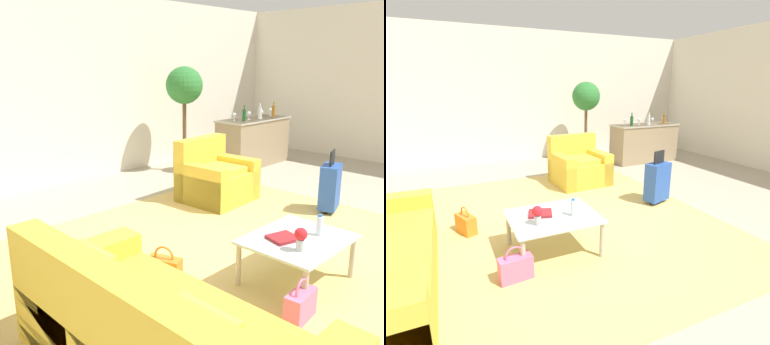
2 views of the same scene
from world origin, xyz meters
TOP-DOWN VIEW (x-y plane):
  - ground_plane at (0.00, 0.00)m, footprint 12.00×12.00m
  - wall_back at (0.00, 4.06)m, footprint 10.24×0.12m
  - area_rug at (-0.60, 0.20)m, footprint 5.20×4.40m
  - armchair at (0.90, 1.67)m, footprint 1.02×0.91m
  - coffee_table at (-0.40, -0.50)m, footprint 0.96×0.77m
  - water_bottle at (-0.20, -0.60)m, footprint 0.06×0.06m
  - coffee_table_book at (-0.52, -0.42)m, footprint 0.31×0.28m
  - flower_vase at (-0.62, -0.65)m, footprint 0.11×0.11m
  - bar_console at (3.10, 2.60)m, footprint 1.62×0.66m
  - wine_glass_leftmost at (2.55, 2.64)m, footprint 0.08×0.08m
  - wine_glass_left_of_centre at (2.92, 2.58)m, footprint 0.08×0.08m
  - wine_glass_right_of_centre at (3.28, 2.55)m, footprint 0.08×0.08m
  - wine_glass_rightmost at (3.65, 2.60)m, footprint 0.08×0.08m
  - wine_bottle_green at (2.63, 2.48)m, footprint 0.07×0.07m
  - wine_bottle_clear at (3.12, 2.48)m, footprint 0.07×0.07m
  - wine_bottle_amber at (3.58, 2.48)m, footprint 0.07×0.07m
  - suitcase_blue at (1.60, 0.20)m, footprint 0.45×0.32m
  - handbag_orange at (-1.27, 0.37)m, footprint 0.25×0.35m
  - handbag_pink at (-0.91, -0.85)m, footprint 0.33×0.17m
  - potted_ficus at (1.80, 3.20)m, footprint 0.67×0.67m

SIDE VIEW (x-z plane):
  - ground_plane at x=0.00m, z-range 0.00..0.00m
  - area_rug at x=-0.60m, z-range 0.00..0.01m
  - handbag_orange at x=-1.27m, z-range -0.05..0.31m
  - handbag_pink at x=-0.91m, z-range -0.05..0.31m
  - armchair at x=0.90m, z-range -0.15..0.76m
  - suitcase_blue at x=1.60m, z-range -0.07..0.78m
  - coffee_table at x=-0.40m, z-range 0.16..0.60m
  - coffee_table_book at x=-0.52m, z-range 0.43..0.46m
  - bar_console at x=3.10m, z-range 0.02..0.93m
  - water_bottle at x=-0.20m, z-range 0.42..0.63m
  - flower_vase at x=-0.62m, z-range 0.45..0.66m
  - wine_glass_leftmost at x=2.55m, z-range 0.95..1.10m
  - wine_glass_left_of_centre at x=2.92m, z-range 0.95..1.10m
  - wine_glass_right_of_centre at x=3.28m, z-range 0.95..1.10m
  - wine_glass_rightmost at x=3.65m, z-range 0.95..1.10m
  - wine_bottle_green at x=2.63m, z-range 0.88..1.18m
  - wine_bottle_clear at x=3.12m, z-range 0.88..1.18m
  - wine_bottle_amber at x=3.58m, z-range 0.88..1.18m
  - potted_ficus at x=1.80m, z-range 0.37..2.27m
  - wall_back at x=0.00m, z-range 0.00..3.10m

